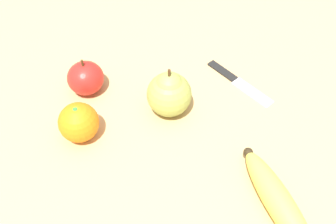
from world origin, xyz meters
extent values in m
plane|color=tan|center=(0.00, 0.00, 0.00)|extent=(3.00, 3.00, 0.00)
ellipsoid|color=#DBCC4C|center=(-0.07, 0.09, 0.02)|extent=(0.08, 0.19, 0.04)
sphere|color=#2D2314|center=(-0.05, 0.00, 0.02)|extent=(0.02, 0.02, 0.02)
sphere|color=orange|center=(0.21, -0.10, 0.03)|extent=(0.07, 0.07, 0.07)
cylinder|color=#337A33|center=(0.21, -0.10, 0.07)|extent=(0.01, 0.01, 0.00)
sphere|color=#99A84C|center=(0.06, -0.13, 0.04)|extent=(0.08, 0.08, 0.08)
sphere|color=#99A84C|center=(0.06, -0.13, 0.06)|extent=(0.05, 0.05, 0.05)
cylinder|color=#4C3319|center=(0.06, -0.13, 0.09)|extent=(0.01, 0.01, 0.02)
ellipsoid|color=red|center=(0.20, -0.21, 0.03)|extent=(0.07, 0.07, 0.06)
cylinder|color=#4C3319|center=(0.20, -0.21, 0.07)|extent=(0.00, 0.00, 0.01)
cube|color=silver|center=(-0.11, -0.14, 0.00)|extent=(0.06, 0.09, 0.00)
cube|color=black|center=(-0.07, -0.21, 0.00)|extent=(0.05, 0.07, 0.01)
camera|label=1|loc=(0.14, 0.33, 0.54)|focal=42.00mm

